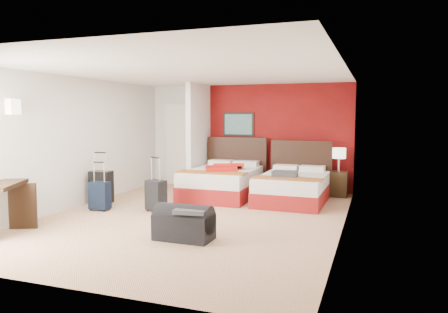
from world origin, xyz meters
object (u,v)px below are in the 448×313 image
at_px(desk, 2,209).
at_px(bed_left, 222,183).
at_px(suitcase_navy, 100,197).
at_px(duffel_bag, 184,225).
at_px(suitcase_black, 101,188).
at_px(suitcase_charcoal, 156,197).
at_px(bed_right, 293,189).
at_px(red_suitcase_open, 225,168).
at_px(table_lamp, 339,160).
at_px(nightstand, 338,184).

bearing_deg(desk, bed_left, 38.19).
xyz_separation_m(suitcase_navy, duffel_bag, (2.28, -1.19, -0.05)).
xyz_separation_m(suitcase_black, suitcase_charcoal, (1.35, -0.22, -0.04)).
bearing_deg(suitcase_navy, duffel_bag, -30.28).
height_order(bed_right, red_suitcase_open, red_suitcase_open).
distance_m(suitcase_black, suitcase_navy, 0.60).
bearing_deg(suitcase_black, desk, -93.43).
relative_size(bed_left, duffel_bag, 2.43).
bearing_deg(red_suitcase_open, suitcase_charcoal, -139.18).
height_order(bed_left, suitcase_charcoal, bed_left).
height_order(table_lamp, suitcase_charcoal, table_lamp).
height_order(nightstand, table_lamp, table_lamp).
bearing_deg(desk, bed_right, 22.54).
bearing_deg(desk, suitcase_black, 65.21).
xyz_separation_m(bed_left, desk, (-2.03, -3.91, 0.09)).
height_order(bed_right, table_lamp, table_lamp).
bearing_deg(red_suitcase_open, bed_right, -23.24).
xyz_separation_m(red_suitcase_open, suitcase_navy, (-1.79, -1.92, -0.40)).
xyz_separation_m(bed_right, suitcase_navy, (-3.25, -1.94, -0.03)).
height_order(red_suitcase_open, duffel_bag, red_suitcase_open).
height_order(suitcase_black, duffel_bag, suitcase_black).
height_order(duffel_bag, desk, desk).
xyz_separation_m(table_lamp, suitcase_navy, (-4.07, -2.92, -0.55)).
bearing_deg(nightstand, bed_left, -158.71).
bearing_deg(suitcase_navy, bed_left, 47.33).
relative_size(bed_right, nightstand, 3.40).
distance_m(bed_right, nightstand, 1.28).
distance_m(bed_right, duffel_bag, 3.28).
distance_m(suitcase_charcoal, suitcase_navy, 1.06).
xyz_separation_m(bed_right, suitcase_black, (-3.57, -1.44, 0.04)).
relative_size(table_lamp, suitcase_charcoal, 0.95).
distance_m(bed_left, suitcase_navy, 2.63).
distance_m(suitcase_navy, desk, 1.93).
height_order(suitcase_charcoal, duffel_bag, suitcase_charcoal).
bearing_deg(red_suitcase_open, table_lamp, -0.27).
xyz_separation_m(bed_left, suitcase_navy, (-1.69, -2.02, -0.05)).
height_order(nightstand, duffel_bag, nightstand).
height_order(suitcase_black, suitcase_navy, suitcase_black).
bearing_deg(suitcase_black, duffel_bag, -35.99).
height_order(bed_left, red_suitcase_open, red_suitcase_open).
bearing_deg(suitcase_black, red_suitcase_open, 30.90).
bearing_deg(bed_right, bed_left, 178.11).
xyz_separation_m(suitcase_charcoal, duffel_bag, (1.25, -1.47, -0.07)).
relative_size(suitcase_black, suitcase_navy, 1.26).
bearing_deg(suitcase_charcoal, duffel_bag, -29.74).
relative_size(red_suitcase_open, suitcase_black, 1.40).
relative_size(nightstand, duffel_bag, 0.67).
bearing_deg(duffel_bag, nightstand, 67.43).
bearing_deg(table_lamp, suitcase_navy, -144.32).
distance_m(bed_left, duffel_bag, 3.26).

